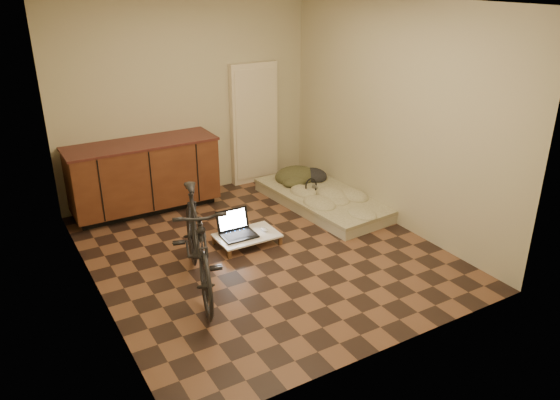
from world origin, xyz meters
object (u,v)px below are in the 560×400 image
futon (323,199)px  lap_desk (247,236)px  laptop (237,230)px  bicycle (197,238)px

futon → lap_desk: futon is taller
lap_desk → laptop: (-0.09, 0.06, 0.07)m
lap_desk → laptop: laptop is taller
bicycle → lap_desk: bicycle is taller
lap_desk → laptop: 0.13m
bicycle → lap_desk: size_ratio=2.41×
laptop → bicycle: bearing=-137.3°
lap_desk → futon: bearing=18.9°
lap_desk → laptop: size_ratio=1.80×
futon → lap_desk: size_ratio=2.86×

